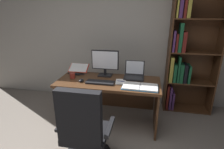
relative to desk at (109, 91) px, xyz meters
The scene contains 13 objects.
wall_back 1.15m from the desk, 96.25° to the left, with size 5.69×0.12×2.51m, color #B2ADA3.
desk is the anchor object (origin of this frame).
bookshelf 1.48m from the desk, 27.88° to the left, with size 0.82×0.34×2.19m.
office_chair 0.97m from the desk, 95.29° to the right, with size 0.61×0.60×1.03m.
monitor 0.45m from the desk, 123.38° to the left, with size 0.44×0.16×0.42m.
laptop 0.48m from the desk, 21.30° to the left, with size 0.31×0.30×0.25m.
keyboard 0.30m from the desk, 116.51° to the right, with size 0.42×0.15×0.02m, color black.
computer_mouse 0.49m from the desk, 154.68° to the right, with size 0.06×0.10×0.04m, color black.
reading_stand_with_book 0.67m from the desk, 161.82° to the left, with size 0.33×0.25×0.14m.
open_binder 0.59m from the desk, 25.72° to the right, with size 0.51×0.29×0.02m.
notepad 0.30m from the desk, 24.75° to the right, with size 0.15×0.21×0.01m, color white.
pen 0.32m from the desk, 22.69° to the right, with size 0.01×0.01×0.14m, color navy.
coffee_mug 0.64m from the desk, behind, with size 0.08×0.08×0.09m, color maroon.
Camera 1 is at (0.64, -1.04, 1.76)m, focal length 28.79 mm.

